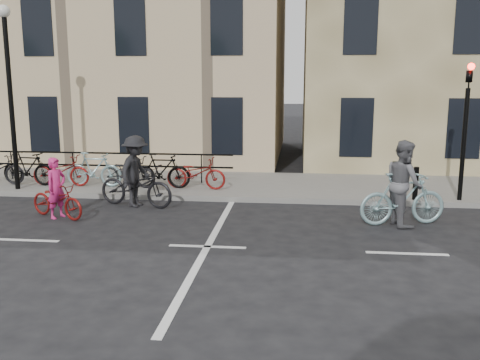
# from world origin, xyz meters

# --- Properties ---
(ground) EXTENTS (120.00, 120.00, 0.00)m
(ground) POSITION_xyz_m (0.00, 0.00, 0.00)
(ground) COLOR black
(ground) RESTS_ON ground
(sidewalk) EXTENTS (46.00, 4.00, 0.15)m
(sidewalk) POSITION_xyz_m (-4.00, 6.00, 0.07)
(sidewalk) COLOR slate
(sidewalk) RESTS_ON ground
(building_west) EXTENTS (20.00, 10.00, 10.00)m
(building_west) POSITION_xyz_m (-9.00, 13.00, 5.15)
(building_west) COLOR tan
(building_west) RESTS_ON sidewalk
(traffic_light) EXTENTS (0.18, 0.30, 3.90)m
(traffic_light) POSITION_xyz_m (6.20, 4.34, 2.45)
(traffic_light) COLOR black
(traffic_light) RESTS_ON sidewalk
(lamp_post) EXTENTS (0.36, 0.36, 5.28)m
(lamp_post) POSITION_xyz_m (-6.50, 4.40, 3.49)
(lamp_post) COLOR black
(lamp_post) RESTS_ON sidewalk
(bollard_east) EXTENTS (0.14, 0.14, 0.90)m
(bollard_east) POSITION_xyz_m (5.00, 4.25, 0.60)
(bollard_east) COLOR black
(bollard_east) RESTS_ON sidewalk
(parked_bikes) EXTENTS (8.30, 1.23, 1.05)m
(parked_bikes) POSITION_xyz_m (-4.35, 5.04, 0.64)
(parked_bikes) COLOR black
(parked_bikes) RESTS_ON sidewalk
(cyclist_pink) EXTENTS (1.79, 1.23, 1.51)m
(cyclist_pink) POSITION_xyz_m (-4.08, 1.89, 0.52)
(cyclist_pink) COLOR maroon
(cyclist_pink) RESTS_ON ground
(cyclist_grey) EXTENTS (2.16, 1.14, 2.01)m
(cyclist_grey) POSITION_xyz_m (4.28, 2.17, 0.81)
(cyclist_grey) COLOR #89AFB3
(cyclist_grey) RESTS_ON ground
(cyclist_dark) EXTENTS (2.27, 1.37, 1.92)m
(cyclist_dark) POSITION_xyz_m (-2.50, 3.27, 0.75)
(cyclist_dark) COLOR black
(cyclist_dark) RESTS_ON ground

